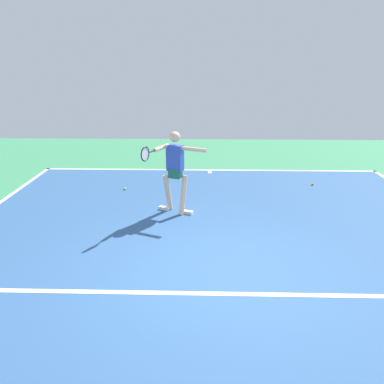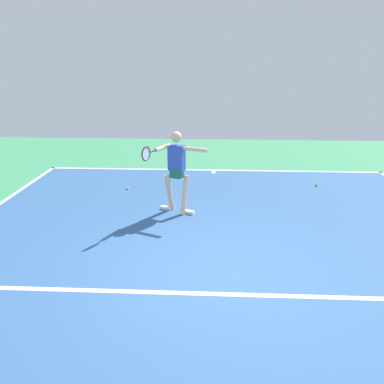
# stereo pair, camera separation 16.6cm
# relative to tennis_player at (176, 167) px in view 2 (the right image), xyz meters

# --- Properties ---
(ground_plane) EXTENTS (22.30, 22.30, 0.00)m
(ground_plane) POSITION_rel_tennis_player_xyz_m (-0.80, 2.66, -1.02)
(ground_plane) COLOR #388456
(court_surface) EXTENTS (9.94, 12.53, 0.00)m
(court_surface) POSITION_rel_tennis_player_xyz_m (-0.80, 2.66, -1.02)
(court_surface) COLOR #2D5484
(court_surface) RESTS_ON ground_plane
(court_line_baseline_near) EXTENTS (9.94, 0.10, 0.01)m
(court_line_baseline_near) POSITION_rel_tennis_player_xyz_m (-0.80, -3.56, -1.02)
(court_line_baseline_near) COLOR white
(court_line_baseline_near) RESTS_ON ground_plane
(court_line_service) EXTENTS (7.46, 0.10, 0.01)m
(court_line_service) POSITION_rel_tennis_player_xyz_m (-0.80, 3.21, -1.02)
(court_line_service) COLOR white
(court_line_service) RESTS_ON ground_plane
(court_line_centre_mark) EXTENTS (0.10, 0.30, 0.01)m
(court_line_centre_mark) POSITION_rel_tennis_player_xyz_m (-0.80, -3.36, -1.02)
(court_line_centre_mark) COLOR white
(court_line_centre_mark) RESTS_ON ground_plane
(tennis_player) EXTENTS (1.26, 1.13, 1.77)m
(tennis_player) POSITION_rel_tennis_player_xyz_m (0.00, 0.00, 0.00)
(tennis_player) COLOR beige
(tennis_player) RESTS_ON ground_plane
(tennis_ball_near_service_line) EXTENTS (0.07, 0.07, 0.07)m
(tennis_ball_near_service_line) POSITION_rel_tennis_player_xyz_m (1.40, -1.56, -0.99)
(tennis_ball_near_service_line) COLOR #C6E53D
(tennis_ball_near_service_line) RESTS_ON ground_plane
(tennis_ball_centre_court) EXTENTS (0.07, 0.07, 0.07)m
(tennis_ball_centre_court) POSITION_rel_tennis_player_xyz_m (-3.50, -2.10, -0.99)
(tennis_ball_centre_court) COLOR yellow
(tennis_ball_centre_court) RESTS_ON ground_plane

